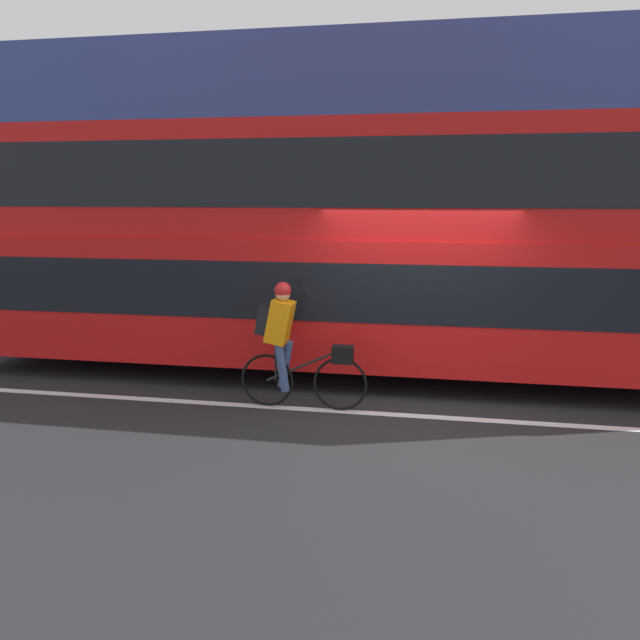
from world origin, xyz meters
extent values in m
plane|color=#232326|center=(0.00, 0.00, 0.00)|extent=(80.00, 80.00, 0.00)
cube|color=silver|center=(0.00, -0.17, 0.00)|extent=(50.00, 0.14, 0.01)
cube|color=#A8A399|center=(0.00, 4.87, 0.08)|extent=(60.00, 2.05, 0.16)
cube|color=#33478C|center=(0.00, 6.04, 3.05)|extent=(60.00, 0.30, 6.09)
cylinder|color=black|center=(2.28, 1.63, 0.54)|extent=(1.07, 0.30, 1.07)
cylinder|color=black|center=(-4.65, 1.63, 0.54)|extent=(1.07, 0.30, 1.07)
cube|color=red|center=(-1.18, 1.63, 1.21)|extent=(11.19, 2.44, 1.78)
cube|color=black|center=(-1.18, 1.63, 1.43)|extent=(10.74, 2.46, 0.78)
cube|color=red|center=(-1.18, 1.63, 2.89)|extent=(11.19, 2.35, 1.57)
cube|color=black|center=(-1.18, 1.63, 2.97)|extent=(10.74, 2.37, 0.88)
torus|color=black|center=(-0.91, -0.13, 0.35)|extent=(0.69, 0.04, 0.69)
torus|color=black|center=(-1.86, -0.13, 0.35)|extent=(0.69, 0.04, 0.69)
cylinder|color=black|center=(-1.39, -0.13, 0.57)|extent=(0.97, 0.03, 0.47)
cylinder|color=black|center=(-1.75, -0.13, 0.60)|extent=(0.03, 0.03, 0.51)
cube|color=black|center=(-0.88, -0.13, 0.73)|extent=(0.26, 0.16, 0.22)
cube|color=orange|center=(-1.68, -0.13, 1.13)|extent=(0.37, 0.32, 0.58)
cube|color=black|center=(-1.88, -0.13, 1.15)|extent=(0.21, 0.26, 0.38)
cylinder|color=#384C7A|center=(-1.64, -0.04, 0.55)|extent=(0.21, 0.11, 0.62)
cylinder|color=#384C7A|center=(-1.64, -0.22, 0.55)|extent=(0.19, 0.11, 0.62)
sphere|color=tan|center=(-1.64, -0.13, 1.48)|extent=(0.19, 0.19, 0.19)
sphere|color=red|center=(-1.64, -0.13, 1.52)|extent=(0.21, 0.21, 0.21)
cylinder|color=#59595B|center=(-2.20, 4.77, 1.50)|extent=(0.07, 0.07, 2.68)
cube|color=#1959B2|center=(-2.20, 4.72, 2.61)|extent=(0.36, 0.02, 0.36)
camera|label=1|loc=(0.20, -7.59, 2.70)|focal=35.00mm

